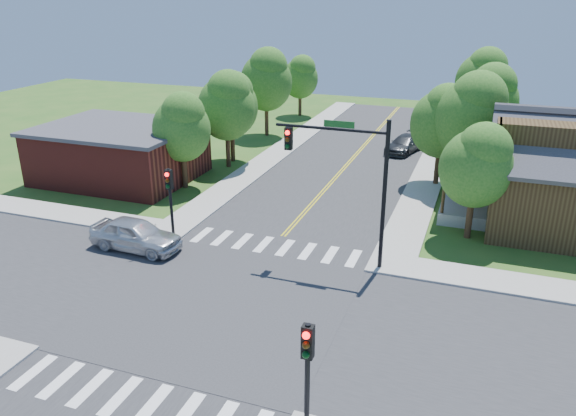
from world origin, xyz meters
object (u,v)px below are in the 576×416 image
at_px(signal_pole_nw, 170,190).
at_px(car_dgrey, 405,144).
at_px(signal_pole_se, 307,359).
at_px(signal_mast_ne, 349,168).
at_px(car_silver, 136,235).

bearing_deg(signal_pole_nw, car_dgrey, 66.46).
height_order(signal_pole_nw, car_dgrey, signal_pole_nw).
xyz_separation_m(signal_pole_nw, car_dgrey, (9.10, 20.89, -1.99)).
height_order(signal_pole_se, signal_pole_nw, same).
distance_m(signal_mast_ne, car_dgrey, 21.29).
xyz_separation_m(signal_mast_ne, car_silver, (-10.40, -2.09, -4.03)).
bearing_deg(signal_pole_nw, car_silver, -113.13).
bearing_deg(signal_mast_ne, signal_pole_nw, -179.93).
bearing_deg(car_dgrey, signal_pole_se, -70.46).
bearing_deg(signal_mast_ne, car_dgrey, 91.13).
relative_size(signal_pole_se, signal_pole_nw, 1.00).
bearing_deg(signal_pole_nw, signal_pole_se, -45.00).
distance_m(car_silver, car_dgrey, 25.04).
bearing_deg(signal_pole_nw, signal_mast_ne, 0.07).
bearing_deg(signal_mast_ne, signal_pole_se, -81.44).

